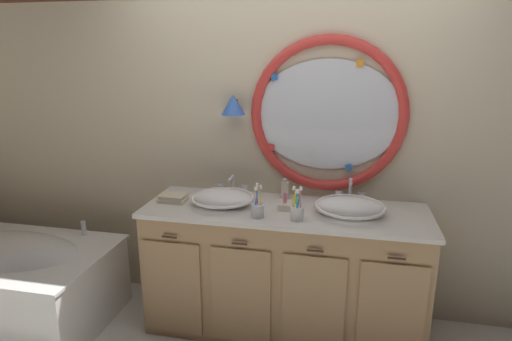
% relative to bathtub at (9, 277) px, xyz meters
% --- Properties ---
extents(back_wall_assembly, '(6.40, 0.26, 2.60)m').
position_rel_bathtub_xyz_m(back_wall_assembly, '(1.99, 0.68, 0.98)').
color(back_wall_assembly, beige).
rests_on(back_wall_assembly, ground_plane).
extents(vanity_counter, '(1.90, 0.66, 0.90)m').
position_rel_bathtub_xyz_m(vanity_counter, '(1.96, 0.34, 0.12)').
color(vanity_counter, tan).
rests_on(vanity_counter, ground_plane).
extents(bathtub, '(1.48, 0.88, 0.66)m').
position_rel_bathtub_xyz_m(bathtub, '(0.00, 0.00, 0.00)').
color(bathtub, white).
rests_on(bathtub, ground_plane).
extents(sink_basin_left, '(0.43, 0.43, 0.11)m').
position_rel_bathtub_xyz_m(sink_basin_left, '(1.54, 0.31, 0.62)').
color(sink_basin_left, white).
rests_on(sink_basin_left, vanity_counter).
extents(sink_basin_right, '(0.45, 0.45, 0.11)m').
position_rel_bathtub_xyz_m(sink_basin_right, '(2.39, 0.31, 0.62)').
color(sink_basin_right, white).
rests_on(sink_basin_right, vanity_counter).
extents(faucet_set_left, '(0.23, 0.14, 0.14)m').
position_rel_bathtub_xyz_m(faucet_set_left, '(1.54, 0.56, 0.62)').
color(faucet_set_left, silver).
rests_on(faucet_set_left, vanity_counter).
extents(faucet_set_right, '(0.21, 0.12, 0.17)m').
position_rel_bathtub_xyz_m(faucet_set_right, '(2.39, 0.56, 0.63)').
color(faucet_set_right, silver).
rests_on(faucet_set_right, vanity_counter).
extents(toothbrush_holder_left, '(0.09, 0.09, 0.22)m').
position_rel_bathtub_xyz_m(toothbrush_holder_left, '(1.82, 0.15, 0.62)').
color(toothbrush_holder_left, silver).
rests_on(toothbrush_holder_left, vanity_counter).
extents(toothbrush_holder_right, '(0.09, 0.09, 0.22)m').
position_rel_bathtub_xyz_m(toothbrush_holder_right, '(2.07, 0.15, 0.62)').
color(toothbrush_holder_right, white).
rests_on(toothbrush_holder_right, vanity_counter).
extents(soap_dispenser, '(0.06, 0.06, 0.15)m').
position_rel_bathtub_xyz_m(soap_dispenser, '(1.93, 0.54, 0.63)').
color(soap_dispenser, '#EFE5C6').
rests_on(soap_dispenser, vanity_counter).
extents(folded_hand_towel, '(0.19, 0.14, 0.05)m').
position_rel_bathtub_xyz_m(folded_hand_towel, '(1.18, 0.31, 0.59)').
color(folded_hand_towel, beige).
rests_on(folded_hand_towel, vanity_counter).
extents(toiletry_basket, '(0.15, 0.10, 0.12)m').
position_rel_bathtub_xyz_m(toiletry_basket, '(2.00, 0.32, 0.59)').
color(toiletry_basket, beige).
rests_on(toiletry_basket, vanity_counter).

